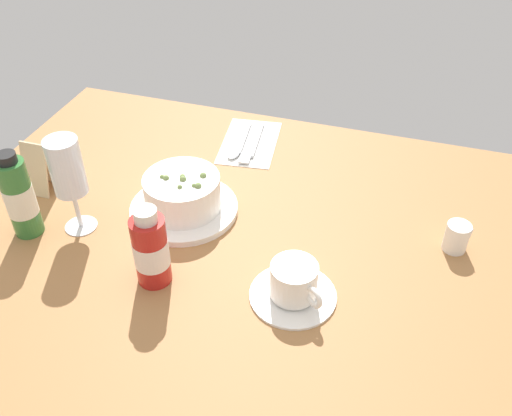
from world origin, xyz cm
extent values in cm
cube|color=#9E6B3D|center=(0.00, 0.00, -1.50)|extent=(110.00, 84.00, 3.00)
cylinder|color=white|center=(12.09, -3.85, 0.60)|extent=(19.75, 19.75, 1.20)
cylinder|color=white|center=(12.09, -3.85, 4.37)|extent=(13.76, 13.76, 6.33)
cylinder|color=beige|center=(12.09, -3.85, 6.73)|extent=(11.83, 11.83, 1.60)
sphere|color=#788F4E|center=(11.54, -3.54, 7.63)|extent=(1.24, 1.24, 1.24)
sphere|color=#788F4E|center=(8.26, -2.46, 7.63)|extent=(1.27, 1.27, 1.27)
sphere|color=#788F4E|center=(11.93, -4.23, 7.63)|extent=(0.97, 0.97, 0.97)
sphere|color=#788F4E|center=(15.35, -3.09, 7.63)|extent=(0.82, 0.82, 0.82)
sphere|color=#788F4E|center=(11.16, -1.25, 7.63)|extent=(0.89, 0.89, 0.89)
sphere|color=#788F4E|center=(9.01, -2.39, 7.63)|extent=(0.82, 0.82, 0.82)
sphere|color=#788F4E|center=(8.56, -5.58, 7.63)|extent=(1.23, 1.23, 1.23)
sphere|color=#788F4E|center=(14.52, -2.97, 7.63)|extent=(1.12, 1.12, 1.12)
cube|color=white|center=(7.80, -29.70, 0.15)|extent=(13.69, 19.87, 0.30)
cube|color=silver|center=(6.60, -30.70, 0.55)|extent=(2.95, 14.04, 0.50)
cube|color=silver|center=(6.60, -22.90, 0.55)|extent=(2.64, 3.85, 0.40)
cube|color=silver|center=(9.40, -30.70, 0.55)|extent=(2.63, 13.02, 0.50)
ellipsoid|color=silver|center=(9.40, -23.70, 0.60)|extent=(2.40, 4.00, 0.60)
cylinder|color=white|center=(-12.29, 10.43, 0.45)|extent=(13.60, 13.60, 0.90)
cylinder|color=white|center=(-12.29, 10.43, 3.70)|extent=(7.29, 7.29, 5.60)
cylinder|color=#341C0E|center=(-12.29, 10.43, 6.00)|extent=(6.20, 6.20, 1.00)
torus|color=white|center=(-15.99, 13.24, 3.98)|extent=(3.35, 2.82, 3.60)
cylinder|color=white|center=(-35.66, -8.37, 2.61)|extent=(4.04, 4.04, 5.21)
cone|color=white|center=(-37.44, -7.98, 4.59)|extent=(2.30, 1.82, 2.23)
cylinder|color=white|center=(27.95, 5.60, 0.20)|extent=(5.71, 5.71, 0.40)
cylinder|color=white|center=(27.95, 5.60, 4.15)|extent=(0.80, 0.80, 7.50)
cylinder|color=white|center=(27.95, 5.60, 12.97)|extent=(5.63, 5.63, 10.13)
cylinder|color=#F7E0C2|center=(27.95, 5.60, 11.45)|extent=(4.61, 4.61, 6.08)
cylinder|color=#337233|center=(35.91, 9.37, 7.30)|extent=(4.97, 4.97, 14.60)
cylinder|color=#EDE7CD|center=(35.91, 9.37, 7.01)|extent=(5.07, 5.07, 5.55)
cylinder|color=black|center=(35.91, 9.37, 15.43)|extent=(3.23, 3.23, 1.66)
cylinder|color=#B21E19|center=(9.79, 13.33, 6.08)|extent=(5.46, 5.46, 12.16)
cylinder|color=silver|center=(9.79, 13.33, 5.84)|extent=(5.57, 5.57, 4.62)
cylinder|color=silver|center=(9.79, 13.33, 13.18)|extent=(3.55, 3.55, 2.03)
cube|color=#CBB087|center=(40.68, -0.93, 5.16)|extent=(5.27, 2.83, 10.41)
cube|color=#CBB087|center=(40.68, -3.37, 5.16)|extent=(5.27, 2.83, 10.41)
camera|label=1|loc=(-24.78, 69.21, 66.22)|focal=39.78mm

